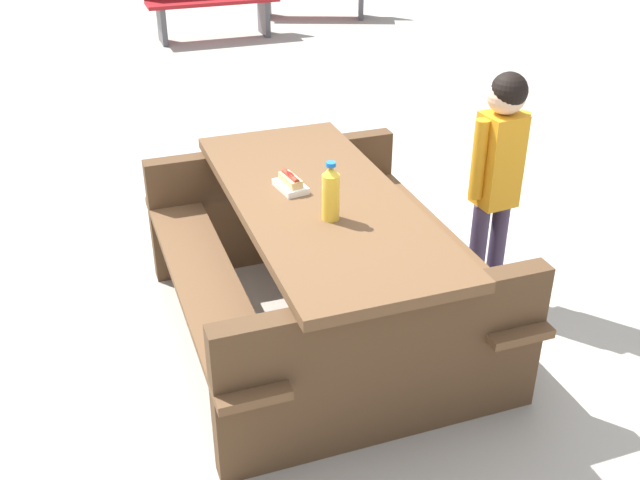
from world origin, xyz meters
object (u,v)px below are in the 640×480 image
object	(u,v)px
picnic_table	(320,255)
hotdog_tray	(291,183)
soda_bottle	(331,193)
child_in_coat	(499,161)

from	to	relation	value
picnic_table	hotdog_tray	size ratio (longest dim) A/B	10.25
picnic_table	hotdog_tray	distance (m)	0.37
hotdog_tray	picnic_table	bearing A→B (deg)	-121.41
picnic_table	soda_bottle	world-z (taller)	soda_bottle
picnic_table	child_in_coat	xyz separation A→B (m)	(0.30, -0.88, 0.35)
hotdog_tray	child_in_coat	distance (m)	1.04
picnic_table	child_in_coat	size ratio (longest dim) A/B	1.74
picnic_table	hotdog_tray	xyz separation A→B (m)	(0.08, 0.14, 0.34)
picnic_table	child_in_coat	distance (m)	0.99
child_in_coat	picnic_table	bearing A→B (deg)	109.11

